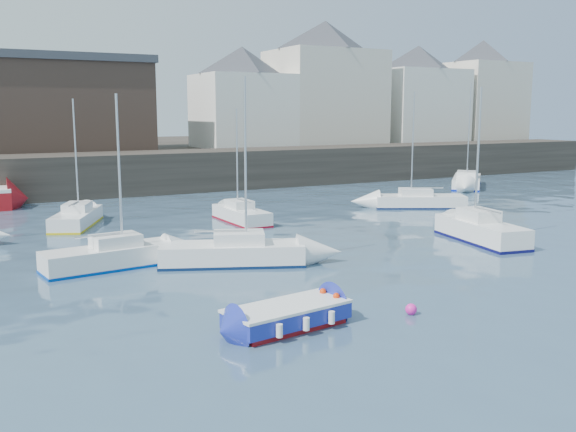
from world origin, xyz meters
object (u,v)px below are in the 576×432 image
blue_dinghy (287,315)px  sailboat_h (77,218)px  sailboat_a (111,256)px  sailboat_c (481,230)px  buoy_mid (485,247)px  sailboat_f (241,214)px  sailboat_g (467,181)px  buoy_far (258,221)px  sailboat_d (419,201)px  sailboat_b (233,253)px  buoy_near (411,314)px

blue_dinghy → sailboat_h: bearing=96.5°
sailboat_a → sailboat_c: 16.71m
sailboat_a → sailboat_h: 10.32m
buoy_mid → sailboat_a: bearing=165.6°
sailboat_a → sailboat_f: 11.32m
sailboat_g → buoy_mid: 24.07m
blue_dinghy → sailboat_a: size_ratio=0.57×
sailboat_a → buoy_far: bearing=36.3°
blue_dinghy → sailboat_g: 37.15m
sailboat_c → sailboat_g: bearing=48.2°
sailboat_a → sailboat_d: bearing=18.3°
sailboat_d → sailboat_f: bearing=178.5°
sailboat_g → sailboat_h: (-31.09, -3.71, -0.03)m
sailboat_b → sailboat_f: bearing=64.3°
buoy_near → sailboat_g: bearing=44.0°
blue_dinghy → sailboat_b: 7.89m
sailboat_a → sailboat_g: (31.60, 14.02, -0.01)m
buoy_far → sailboat_f: bearing=174.2°
sailboat_c → sailboat_f: bearing=127.3°
sailboat_b → sailboat_a: bearing=158.9°
blue_dinghy → sailboat_a: (-2.78, 9.42, 0.09)m
sailboat_b → sailboat_d: size_ratio=1.02×
sailboat_g → buoy_near: bearing=-136.0°
sailboat_d → sailboat_g: 12.85m
buoy_near → sailboat_h: bearing=106.7°
sailboat_b → sailboat_c: (12.03, -1.23, 0.07)m
sailboat_a → sailboat_g: 34.57m
sailboat_a → sailboat_c: bearing=-10.1°
blue_dinghy → buoy_far: 17.95m
sailboat_c → sailboat_g: 22.74m
sailboat_b → sailboat_c: bearing=-5.8°
sailboat_h → buoy_near: (6.12, -20.39, -0.44)m
blue_dinghy → sailboat_h: sailboat_h is taller
sailboat_g → sailboat_f: bearing=-163.5°
buoy_near → sailboat_b: bearing=104.8°
sailboat_d → blue_dinghy: bearing=-138.0°
sailboat_a → buoy_far: 12.05m
sailboat_d → sailboat_a: bearing=-161.7°
sailboat_g → buoy_far: bearing=-162.5°
buoy_mid → sailboat_h: bearing=136.6°
sailboat_c → sailboat_h: bearing=140.3°
blue_dinghy → sailboat_c: bearing=25.4°
sailboat_b → buoy_far: (5.29, 8.83, -0.48)m
sailboat_d → buoy_far: sailboat_d is taller
sailboat_f → sailboat_g: (22.89, 6.79, 0.03)m
sailboat_d → buoy_near: (-14.26, -17.00, -0.44)m
sailboat_c → buoy_mid: (-0.76, -1.10, -0.55)m
sailboat_c → sailboat_f: sailboat_c is taller
blue_dinghy → sailboat_b: sailboat_b is taller
sailboat_g → buoy_mid: sailboat_g is taller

